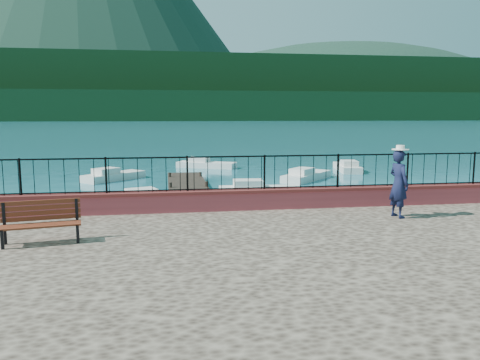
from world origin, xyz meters
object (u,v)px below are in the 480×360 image
object	(u,v)px
person	(399,184)
boat_3	(114,173)
boat_4	(207,162)
boat_5	(347,165)
park_bench	(41,231)
boat_0	(153,196)
boat_2	(307,173)
boat_1	(260,187)

from	to	relation	value
person	boat_3	bearing A→B (deg)	15.90
boat_4	boat_5	distance (m)	10.17
park_bench	boat_0	distance (m)	10.30
boat_2	boat_4	bearing A→B (deg)	78.52
park_bench	boat_5	bearing A→B (deg)	44.00
boat_2	boat_4	world-z (taller)	same
person	boat_5	size ratio (longest dim) A/B	0.42
boat_2	boat_0	bearing A→B (deg)	169.43
park_bench	boat_4	bearing A→B (deg)	67.11
boat_0	boat_4	bearing A→B (deg)	56.43
park_bench	person	xyz separation A→B (m)	(8.68, 1.21, 0.62)
person	boat_0	size ratio (longest dim) A/B	0.52
park_bench	boat_5	distance (m)	25.77
boat_0	boat_5	distance (m)	16.97
boat_5	boat_1	bearing A→B (deg)	148.94
park_bench	boat_2	distance (m)	20.04
person	boat_5	bearing A→B (deg)	-30.33
boat_3	boat_4	xyz separation A→B (m)	(6.06, 5.65, 0.00)
park_bench	person	size ratio (longest dim) A/B	0.93
boat_1	boat_5	size ratio (longest dim) A/B	0.93
boat_3	boat_4	bearing A→B (deg)	-2.29
boat_2	boat_3	xyz separation A→B (m)	(-11.46, 1.78, 0.00)
person	boat_1	size ratio (longest dim) A/B	0.45
boat_0	boat_3	distance (m)	8.85
boat_3	person	bearing A→B (deg)	-107.38
park_bench	boat_0	world-z (taller)	park_bench
park_bench	boat_1	size ratio (longest dim) A/B	0.42
boat_2	boat_4	xyz separation A→B (m)	(-5.40, 7.43, 0.00)
park_bench	boat_1	distance (m)	13.84
person	boat_4	bearing A→B (deg)	-4.30
boat_3	boat_5	xyz separation A→B (m)	(15.66, 2.29, 0.00)
boat_2	boat_3	bearing A→B (deg)	123.69
boat_0	boat_4	size ratio (longest dim) A/B	0.79
person	boat_0	distance (m)	11.17
boat_0	boat_2	xyz separation A→B (m)	(8.91, 6.69, 0.00)
boat_3	boat_4	world-z (taller)	same
boat_2	boat_5	size ratio (longest dim) A/B	1.02
park_bench	person	distance (m)	8.79
park_bench	boat_3	world-z (taller)	park_bench
person	boat_4	distance (m)	23.23
person	boat_1	distance (m)	10.86
boat_3	park_bench	bearing A→B (deg)	-133.79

